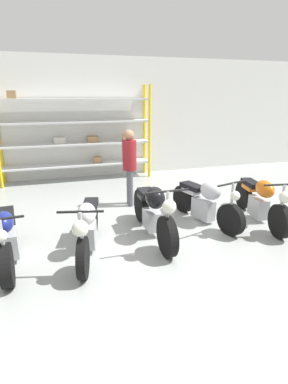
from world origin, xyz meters
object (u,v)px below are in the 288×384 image
at_px(shelving_rack, 78,134).
at_px(motorcycle_blue, 7,237).
at_px(motorcycle_white, 88,226).
at_px(person_browsing, 130,162).
at_px(motorcycle_black, 153,212).
at_px(motorcycle_orange, 261,200).
at_px(motorcycle_silver, 205,202).

height_order(shelving_rack, motorcycle_blue, shelving_rack).
height_order(motorcycle_white, person_browsing, person_browsing).
bearing_deg(motorcycle_blue, motorcycle_white, 82.13).
bearing_deg(motorcycle_black, person_browsing, 179.57).
bearing_deg(motorcycle_orange, motorcycle_silver, -93.98).
distance_m(motorcycle_black, motorcycle_orange, 2.32).
xyz_separation_m(shelving_rack, person_browsing, (0.92, -2.61, -0.36)).
bearing_deg(motorcycle_blue, motorcycle_silver, 92.79).
bearing_deg(motorcycle_white, motorcycle_blue, -80.29).
height_order(motorcycle_blue, motorcycle_orange, motorcycle_orange).
bearing_deg(person_browsing, motorcycle_silver, 136.35).
bearing_deg(shelving_rack, motorcycle_silver, -62.20).
distance_m(shelving_rack, motorcycle_silver, 4.66).
bearing_deg(shelving_rack, person_browsing, -70.60).
xyz_separation_m(motorcycle_white, person_browsing, (1.19, 1.97, 0.59)).
bearing_deg(motorcycle_orange, motorcycle_blue, -77.75).
height_order(motorcycle_white, motorcycle_black, motorcycle_black).
height_order(shelving_rack, motorcycle_black, shelving_rack).
distance_m(motorcycle_black, motorcycle_silver, 1.26).
xyz_separation_m(motorcycle_black, motorcycle_silver, (1.21, 0.33, -0.05)).
xyz_separation_m(motorcycle_white, motorcycle_orange, (3.51, 0.28, 0.00)).
xyz_separation_m(motorcycle_blue, motorcycle_white, (1.23, -0.07, 0.05)).
xyz_separation_m(shelving_rack, motorcycle_blue, (-1.51, -4.52, -1.00)).
bearing_deg(person_browsing, motorcycle_blue, 44.16).
xyz_separation_m(motorcycle_blue, motorcycle_orange, (4.74, 0.21, 0.06)).
bearing_deg(motorcycle_black, motorcycle_orange, 91.15).
xyz_separation_m(shelving_rack, motorcycle_silver, (2.13, -4.04, -0.96)).
distance_m(shelving_rack, motorcycle_blue, 4.86).
xyz_separation_m(motorcycle_orange, person_browsing, (-2.31, 1.69, 0.58)).
distance_m(motorcycle_white, person_browsing, 2.38).
distance_m(shelving_rack, motorcycle_orange, 5.47).
xyz_separation_m(shelving_rack, motorcycle_orange, (3.24, -4.31, -0.94)).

